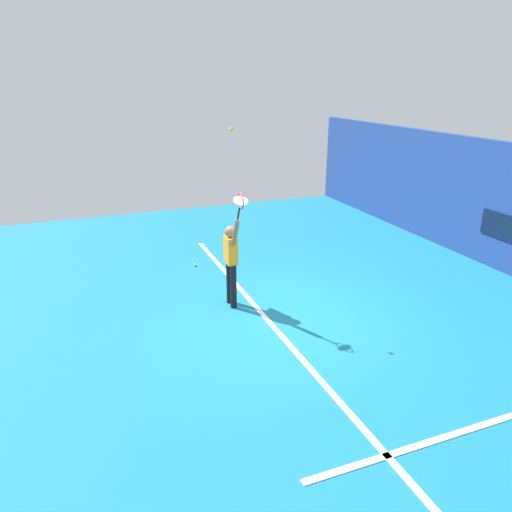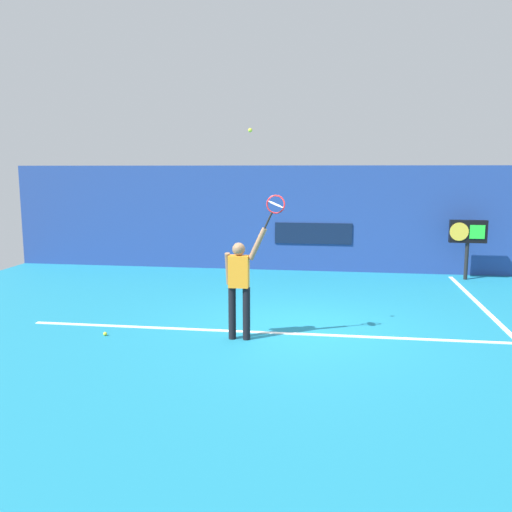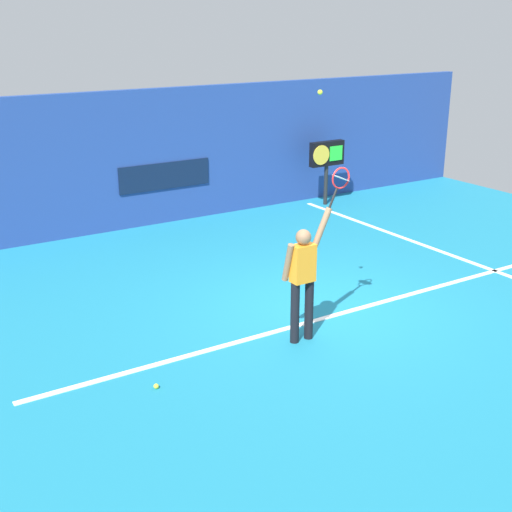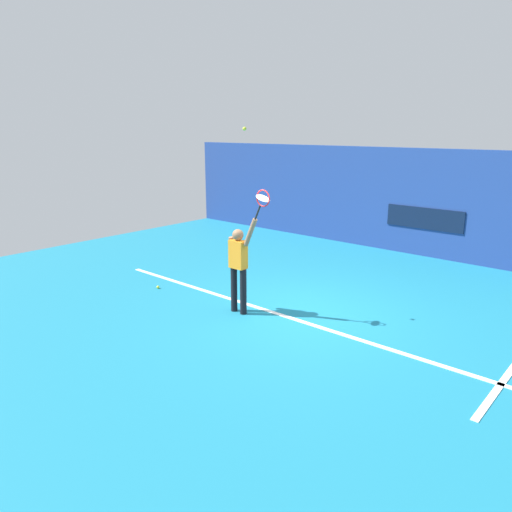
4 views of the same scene
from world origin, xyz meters
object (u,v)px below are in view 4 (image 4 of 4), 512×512
object	(u,v)px
tennis_player	(239,264)
tennis_racket	(262,200)
tennis_ball	(244,129)
spare_ball	(158,287)

from	to	relation	value
tennis_player	tennis_racket	size ratio (longest dim) A/B	3.16
tennis_player	tennis_ball	distance (m)	2.54
tennis_player	spare_ball	bearing A→B (deg)	-176.16
tennis_racket	tennis_player	bearing A→B (deg)	179.60
spare_ball	tennis_ball	bearing A→B (deg)	3.10
tennis_racket	tennis_ball	size ratio (longest dim) A/B	9.11
tennis_racket	spare_ball	size ratio (longest dim) A/B	9.11
tennis_player	tennis_racket	distance (m)	1.43
tennis_player	tennis_racket	bearing A→B (deg)	-0.40
tennis_racket	tennis_ball	xyz separation A→B (m)	(-0.41, -0.02, 1.23)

